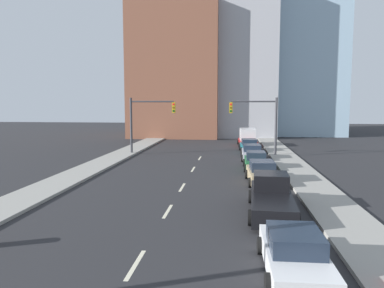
# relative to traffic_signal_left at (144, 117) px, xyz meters

# --- Properties ---
(sidewalk_left) EXTENTS (2.72, 88.88, 0.18)m
(sidewalk_left) POSITION_rel_traffic_signal_left_xyz_m (-2.29, 8.96, -3.85)
(sidewalk_left) COLOR gray
(sidewalk_left) RESTS_ON ground
(sidewalk_right) EXTENTS (2.72, 88.88, 0.18)m
(sidewalk_right) POSITION_rel_traffic_signal_left_xyz_m (14.45, 8.96, -3.85)
(sidewalk_right) COLOR gray
(sidewalk_right) RESTS_ON ground
(lane_stripe_at_9m) EXTENTS (0.16, 2.40, 0.01)m
(lane_stripe_at_9m) POSITION_rel_traffic_signal_left_xyz_m (6.08, -26.94, -3.93)
(lane_stripe_at_9m) COLOR beige
(lane_stripe_at_9m) RESTS_ON ground
(lane_stripe_at_15m) EXTENTS (0.16, 2.40, 0.01)m
(lane_stripe_at_15m) POSITION_rel_traffic_signal_left_xyz_m (6.08, -20.65, -3.93)
(lane_stripe_at_15m) COLOR beige
(lane_stripe_at_15m) RESTS_ON ground
(lane_stripe_at_20m) EXTENTS (0.16, 2.40, 0.01)m
(lane_stripe_at_20m) POSITION_rel_traffic_signal_left_xyz_m (6.08, -15.23, -3.93)
(lane_stripe_at_20m) COLOR beige
(lane_stripe_at_20m) RESTS_ON ground
(lane_stripe_at_27m) EXTENTS (0.16, 2.40, 0.01)m
(lane_stripe_at_27m) POSITION_rel_traffic_signal_left_xyz_m (6.08, -8.48, -3.93)
(lane_stripe_at_27m) COLOR beige
(lane_stripe_at_27m) RESTS_ON ground
(lane_stripe_at_33m) EXTENTS (0.16, 2.40, 0.01)m
(lane_stripe_at_33m) POSITION_rel_traffic_signal_left_xyz_m (6.08, -2.19, -3.93)
(lane_stripe_at_33m) COLOR beige
(lane_stripe_at_33m) RESTS_ON ground
(building_brick_left) EXTENTS (14.00, 16.00, 20.91)m
(building_brick_left) POSITION_rel_traffic_signal_left_xyz_m (-0.00, 24.63, 6.52)
(building_brick_left) COLOR brown
(building_brick_left) RESTS_ON ground
(building_office_center) EXTENTS (12.00, 20.00, 24.26)m
(building_office_center) POSITION_rel_traffic_signal_left_xyz_m (10.03, 28.63, 8.19)
(building_office_center) COLOR #A8A8AD
(building_office_center) RESTS_ON ground
(building_glass_right) EXTENTS (13.00, 20.00, 29.83)m
(building_glass_right) POSITION_rel_traffic_signal_left_xyz_m (21.11, 32.63, 10.98)
(building_glass_right) COLOR #99B7CC
(building_glass_right) RESTS_ON ground
(traffic_signal_left) EXTENTS (4.88, 0.35, 6.00)m
(traffic_signal_left) POSITION_rel_traffic_signal_left_xyz_m (0.00, 0.00, 0.00)
(traffic_signal_left) COLOR #38383D
(traffic_signal_left) RESTS_ON ground
(traffic_signal_right) EXTENTS (4.88, 0.35, 6.00)m
(traffic_signal_right) POSITION_rel_traffic_signal_left_xyz_m (12.23, 0.00, 0.00)
(traffic_signal_right) COLOR #38383D
(traffic_signal_right) RESTS_ON ground
(sedan_white) EXTENTS (2.15, 4.68, 1.40)m
(sedan_white) POSITION_rel_traffic_signal_left_xyz_m (11.28, -27.00, -3.30)
(sedan_white) COLOR silver
(sedan_white) RESTS_ON ground
(pickup_truck_black) EXTENTS (2.45, 6.27, 1.86)m
(pickup_truck_black) POSITION_rel_traffic_signal_left_xyz_m (11.22, -20.35, -3.17)
(pickup_truck_black) COLOR black
(pickup_truck_black) RESTS_ON ground
(sedan_tan) EXTENTS (2.21, 4.72, 1.53)m
(sedan_tan) POSITION_rel_traffic_signal_left_xyz_m (11.31, -13.32, -3.24)
(sedan_tan) COLOR tan
(sedan_tan) RESTS_ON ground
(sedan_green) EXTENTS (2.01, 4.40, 1.48)m
(sedan_green) POSITION_rel_traffic_signal_left_xyz_m (11.21, -7.97, -3.27)
(sedan_green) COLOR #1E6033
(sedan_green) RESTS_ON ground
(sedan_silver) EXTENTS (2.12, 4.71, 1.46)m
(sedan_silver) POSITION_rel_traffic_signal_left_xyz_m (11.17, -2.52, -3.27)
(sedan_silver) COLOR #B2B2BC
(sedan_silver) RESTS_ON ground
(sedan_teal) EXTENTS (2.20, 4.84, 1.47)m
(sedan_teal) POSITION_rel_traffic_signal_left_xyz_m (11.13, 3.08, -3.26)
(sedan_teal) COLOR #196B75
(sedan_teal) RESTS_ON ground
(box_truck_red) EXTENTS (2.51, 5.62, 2.24)m
(box_truck_red) POSITION_rel_traffic_signal_left_xyz_m (11.17, 9.07, -2.89)
(box_truck_red) COLOR red
(box_truck_red) RESTS_ON ground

